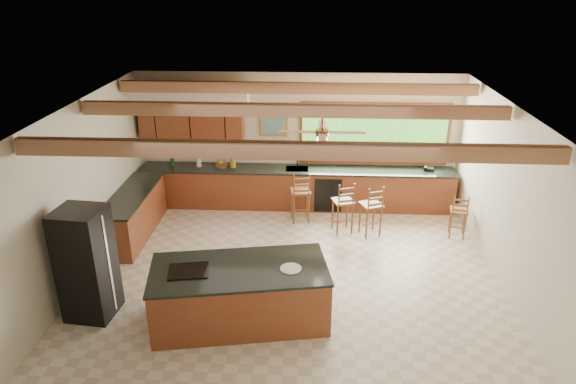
{
  "coord_description": "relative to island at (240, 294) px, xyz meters",
  "views": [
    {
      "loc": [
        0.36,
        -7.86,
        4.95
      ],
      "look_at": [
        -0.09,
        0.8,
        1.25
      ],
      "focal_mm": 32.0,
      "sensor_mm": 36.0,
      "label": 1
    }
  ],
  "objects": [
    {
      "name": "ground",
      "position": [
        0.71,
        1.34,
        -0.46
      ],
      "size": [
        7.2,
        7.2,
        0.0
      ],
      "primitive_type": "plane",
      "color": "beige",
      "rests_on": "ground"
    },
    {
      "name": "counter_run",
      "position": [
        -0.11,
        3.86,
        0.0
      ],
      "size": [
        7.12,
        3.1,
        1.25
      ],
      "color": "brown",
      "rests_on": "ground"
    },
    {
      "name": "bar_stool_c",
      "position": [
        2.26,
        2.89,
        0.19
      ],
      "size": [
        0.51,
        0.51,
        1.1
      ],
      "rotation": [
        0.0,
        0.0,
        0.37
      ],
      "color": "brown",
      "rests_on": "ground"
    },
    {
      "name": "bar_stool_d",
      "position": [
        4.01,
        2.89,
        0.11
      ],
      "size": [
        0.41,
        0.41,
        0.96
      ],
      "rotation": [
        0.0,
        0.0,
        -0.2
      ],
      "color": "brown",
      "rests_on": "ground"
    },
    {
      "name": "island",
      "position": [
        0.0,
        0.0,
        0.0
      ],
      "size": [
        2.81,
        1.68,
        0.94
      ],
      "rotation": [
        0.0,
        0.0,
        0.17
      ],
      "color": "brown",
      "rests_on": "ground"
    },
    {
      "name": "room_shell",
      "position": [
        0.54,
        2.0,
        1.75
      ],
      "size": [
        7.27,
        6.54,
        3.02
      ],
      "color": "beige",
      "rests_on": "ground"
    },
    {
      "name": "bar_stool_b",
      "position": [
        1.7,
        3.01,
        0.2
      ],
      "size": [
        0.5,
        0.5,
        1.12
      ],
      "rotation": [
        0.0,
        0.0,
        0.31
      ],
      "color": "brown",
      "rests_on": "ground"
    },
    {
      "name": "bar_stool_a",
      "position": [
        0.81,
        3.47,
        0.21
      ],
      "size": [
        0.47,
        0.47,
        1.14
      ],
      "rotation": [
        0.0,
        0.0,
        0.16
      ],
      "color": "brown",
      "rests_on": "ground"
    },
    {
      "name": "refrigerator",
      "position": [
        -2.34,
        0.04,
        0.43
      ],
      "size": [
        0.76,
        0.75,
        1.79
      ],
      "rotation": [
        0.0,
        0.0,
        -0.1
      ],
      "color": "black",
      "rests_on": "ground"
    }
  ]
}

